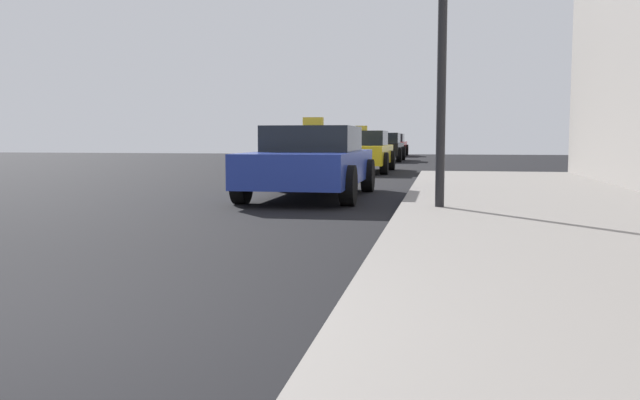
% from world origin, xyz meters
% --- Properties ---
extents(car_blue, '(1.96, 4.35, 1.43)m').
position_xyz_m(car_blue, '(0.26, 9.12, 0.65)').
color(car_blue, '#233899').
rests_on(car_blue, ground_plane).
extents(car_yellow, '(1.94, 4.24, 1.43)m').
position_xyz_m(car_yellow, '(0.06, 18.02, 0.65)').
color(car_yellow, yellow).
rests_on(car_yellow, ground_plane).
extents(car_black, '(1.97, 4.31, 1.27)m').
position_xyz_m(car_black, '(-0.14, 27.63, 0.65)').
color(car_black, black).
rests_on(car_black, ground_plane).
extents(car_red, '(2.01, 4.25, 1.27)m').
position_xyz_m(car_red, '(-0.43, 35.82, 0.65)').
color(car_red, red).
rests_on(car_red, ground_plane).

